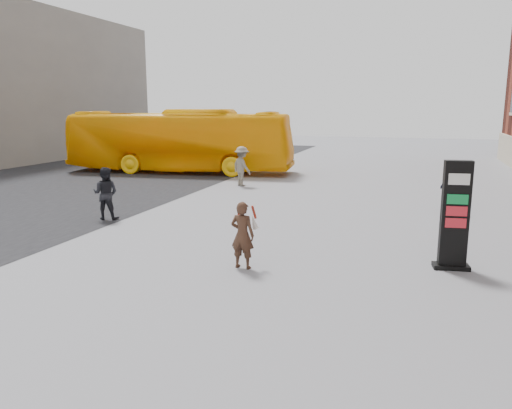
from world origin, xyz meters
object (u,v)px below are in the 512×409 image
(pedestrian_a, at_px, (106,193))
(pedestrian_c, at_px, (450,189))
(bus, at_px, (180,141))
(info_pylon, at_px, (455,216))
(woman, at_px, (243,234))
(pedestrian_b, at_px, (242,166))

(pedestrian_a, distance_m, pedestrian_c, 11.70)
(bus, bearing_deg, pedestrian_c, -122.92)
(bus, distance_m, pedestrian_a, 11.89)
(pedestrian_c, bearing_deg, pedestrian_a, 75.78)
(info_pylon, height_order, woman, info_pylon)
(info_pylon, bearing_deg, pedestrian_a, 161.37)
(bus, height_order, pedestrian_b, bus)
(pedestrian_a, xyz_separation_m, pedestrian_b, (1.88, 7.92, 0.06))
(bus, bearing_deg, pedestrian_a, -171.81)
(woman, height_order, pedestrian_b, pedestrian_b)
(bus, distance_m, pedestrian_b, 6.11)
(bus, distance_m, pedestrian_c, 15.38)
(bus, xyz_separation_m, pedestrian_c, (13.75, -6.82, -0.92))
(pedestrian_a, xyz_separation_m, pedestrian_c, (10.74, 4.65, -0.04))
(info_pylon, bearing_deg, woman, -170.82)
(info_pylon, bearing_deg, bus, 126.97)
(pedestrian_b, bearing_deg, info_pylon, 166.84)
(info_pylon, bearing_deg, pedestrian_c, 79.42)
(pedestrian_a, bearing_deg, pedestrian_c, -168.71)
(woman, distance_m, bus, 17.33)
(pedestrian_a, bearing_deg, info_pylon, 157.45)
(pedestrian_c, bearing_deg, woman, 111.30)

